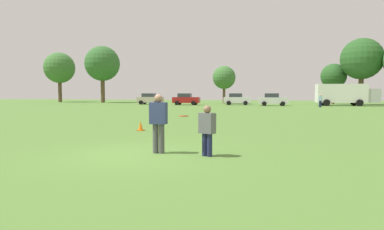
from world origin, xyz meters
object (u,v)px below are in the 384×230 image
traffic_cone (141,126)px  parked_car_center (237,99)px  parked_car_mid_left (186,99)px  parked_car_mid_right (273,99)px  player_thrower (158,120)px  parked_car_near_left (150,99)px  player_defender (207,128)px  bystander_sideline_watcher (320,100)px  frisbee (184,116)px  box_truck (345,94)px

traffic_cone → parked_car_center: size_ratio=0.11×
parked_car_mid_left → parked_car_mid_right: 13.31m
player_thrower → parked_car_near_left: parked_car_near_left is taller
player_defender → parked_car_center: 43.83m
parked_car_mid_left → bystander_sideline_watcher: bearing=-11.4°
traffic_cone → parked_car_mid_right: size_ratio=0.11×
frisbee → box_truck: (11.81, 43.86, 0.59)m
player_thrower → box_truck: size_ratio=0.21×
frisbee → parked_car_center: size_ratio=0.06×
player_thrower → parked_car_mid_right: 41.28m
player_defender → parked_car_mid_right: bearing=88.8°
frisbee → parked_car_near_left: 46.41m
player_defender → box_truck: 45.13m
parked_car_near_left → player_defender: bearing=-66.0°
parked_car_near_left → frisbee: bearing=-66.8°
bystander_sideline_watcher → traffic_cone: bearing=-110.1°
parked_car_mid_left → parked_car_mid_right: (13.31, -0.06, 0.00)m
traffic_cone → parked_car_mid_left: size_ratio=0.11×
frisbee → traffic_cone: (-3.90, 5.84, -0.93)m
player_thrower → box_truck: bearing=73.8°
parked_car_center → box_truck: box_truck is taller
player_thrower → bystander_sideline_watcher: 38.34m
parked_car_near_left → bystander_sideline_watcher: parked_car_near_left is taller
parked_car_center → player_defender: bearing=-83.9°
box_truck → player_defender: bearing=-104.3°
parked_car_center → frisbee: bearing=-84.8°
player_defender → traffic_cone: player_defender is taller
player_thrower → bystander_sideline_watcher: bearing=77.1°
player_defender → box_truck: (11.15, 43.72, 0.93)m
bystander_sideline_watcher → parked_car_center: bearing=152.5°
parked_car_mid_left → bystander_sideline_watcher: parked_car_mid_left is taller
player_defender → bystander_sideline_watcher: bearing=79.3°
parked_car_mid_left → box_truck: size_ratio=0.50×
player_defender → box_truck: bearing=75.7°
player_defender → frisbee: size_ratio=5.41×
player_thrower → bystander_sideline_watcher: size_ratio=1.05×
frisbee → parked_car_mid_right: size_ratio=0.06×
box_truck → parked_car_near_left: bearing=-177.7°
parked_car_mid_left → parked_car_center: 8.06m
parked_car_center → parked_car_near_left: bearing=-175.7°
parked_car_center → parked_car_mid_right: bearing=-22.2°
parked_car_near_left → parked_car_center: same height
player_thrower → parked_car_center: 43.59m
player_defender → parked_car_mid_left: (-12.41, 41.38, 0.11)m
traffic_cone → bystander_sideline_watcher: bystander_sideline_watcher is taller
traffic_cone → box_truck: bearing=67.5°
player_thrower → parked_car_mid_right: size_ratio=0.41×
parked_car_center → bystander_sideline_watcher: 13.22m
player_defender → bystander_sideline_watcher: size_ratio=0.86×
traffic_cone → parked_car_near_left: parked_car_near_left is taller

